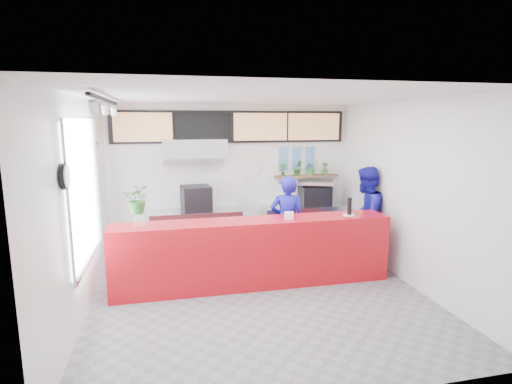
{
  "coord_description": "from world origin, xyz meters",
  "views": [
    {
      "loc": [
        -1.34,
        -5.68,
        2.66
      ],
      "look_at": [
        0.1,
        0.7,
        1.5
      ],
      "focal_mm": 28.0,
      "sensor_mm": 36.0,
      "label": 1
    }
  ],
  "objects_px": {
    "panini_oven": "(196,198)",
    "staff_center": "(287,222)",
    "espresso_machine": "(315,196)",
    "pepper_mill": "(349,206)",
    "staff_right": "(365,215)",
    "service_counter": "(254,253)"
  },
  "relations": [
    {
      "from": "service_counter",
      "to": "espresso_machine",
      "type": "relative_size",
      "value": 7.16
    },
    {
      "from": "service_counter",
      "to": "staff_right",
      "type": "bearing_deg",
      "value": 14.55
    },
    {
      "from": "staff_center",
      "to": "panini_oven",
      "type": "bearing_deg",
      "value": -21.91
    },
    {
      "from": "staff_center",
      "to": "pepper_mill",
      "type": "distance_m",
      "value": 1.18
    },
    {
      "from": "panini_oven",
      "to": "espresso_machine",
      "type": "bearing_deg",
      "value": -6.35
    },
    {
      "from": "service_counter",
      "to": "staff_center",
      "type": "relative_size",
      "value": 2.64
    },
    {
      "from": "espresso_machine",
      "to": "staff_right",
      "type": "distance_m",
      "value": 1.34
    },
    {
      "from": "espresso_machine",
      "to": "panini_oven",
      "type": "bearing_deg",
      "value": -178.34
    },
    {
      "from": "staff_center",
      "to": "staff_right",
      "type": "height_order",
      "value": "staff_right"
    },
    {
      "from": "panini_oven",
      "to": "staff_right",
      "type": "xyz_separation_m",
      "value": [
        3.05,
        -1.21,
        -0.23
      ]
    },
    {
      "from": "staff_center",
      "to": "staff_right",
      "type": "xyz_separation_m",
      "value": [
        1.51,
        -0.06,
        0.07
      ]
    },
    {
      "from": "espresso_machine",
      "to": "staff_center",
      "type": "relative_size",
      "value": 0.37
    },
    {
      "from": "panini_oven",
      "to": "pepper_mill",
      "type": "relative_size",
      "value": 1.9
    },
    {
      "from": "service_counter",
      "to": "staff_right",
      "type": "height_order",
      "value": "staff_right"
    },
    {
      "from": "service_counter",
      "to": "staff_center",
      "type": "distance_m",
      "value": 1.04
    },
    {
      "from": "espresso_machine",
      "to": "pepper_mill",
      "type": "xyz_separation_m",
      "value": [
        -0.1,
        -1.85,
        0.16
      ]
    },
    {
      "from": "panini_oven",
      "to": "staff_center",
      "type": "distance_m",
      "value": 1.95
    },
    {
      "from": "service_counter",
      "to": "pepper_mill",
      "type": "height_order",
      "value": "pepper_mill"
    },
    {
      "from": "panini_oven",
      "to": "staff_right",
      "type": "height_order",
      "value": "staff_right"
    },
    {
      "from": "service_counter",
      "to": "staff_right",
      "type": "relative_size",
      "value": 2.45
    },
    {
      "from": "service_counter",
      "to": "pepper_mill",
      "type": "xyz_separation_m",
      "value": [
        1.63,
        -0.05,
        0.71
      ]
    },
    {
      "from": "panini_oven",
      "to": "staff_center",
      "type": "height_order",
      "value": "staff_center"
    }
  ]
}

